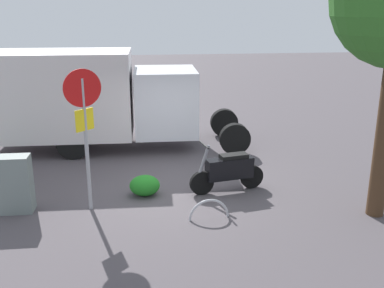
% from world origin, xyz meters
% --- Properties ---
extents(ground_plane, '(60.00, 60.00, 0.00)m').
position_xyz_m(ground_plane, '(0.00, 0.00, 0.00)').
color(ground_plane, '#4E474C').
extents(box_truck_near, '(7.55, 2.36, 2.90)m').
position_xyz_m(box_truck_near, '(2.17, -3.34, 1.60)').
color(box_truck_near, black).
rests_on(box_truck_near, ground).
extents(motorcycle, '(1.79, 0.67, 1.20)m').
position_xyz_m(motorcycle, '(-1.14, 0.40, 0.52)').
color(motorcycle, black).
rests_on(motorcycle, ground).
extents(stop_sign, '(0.71, 0.33, 2.97)m').
position_xyz_m(stop_sign, '(1.95, 1.02, 1.98)').
color(stop_sign, '#9E9EA3').
rests_on(stop_sign, ground).
extents(utility_cabinet, '(0.71, 0.42, 1.22)m').
position_xyz_m(utility_cabinet, '(3.48, 0.95, 0.61)').
color(utility_cabinet, slate).
rests_on(utility_cabinet, ground).
extents(bike_rack_hoop, '(0.85, 0.16, 0.85)m').
position_xyz_m(bike_rack_hoop, '(-0.47, 1.76, 0.00)').
color(bike_rack_hoop, '#B7B7BC').
rests_on(bike_rack_hoop, ground).
extents(shrub_by_tree, '(0.69, 0.56, 0.47)m').
position_xyz_m(shrub_by_tree, '(0.80, 0.42, 0.23)').
color(shrub_by_tree, '#227D22').
rests_on(shrub_by_tree, ground).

